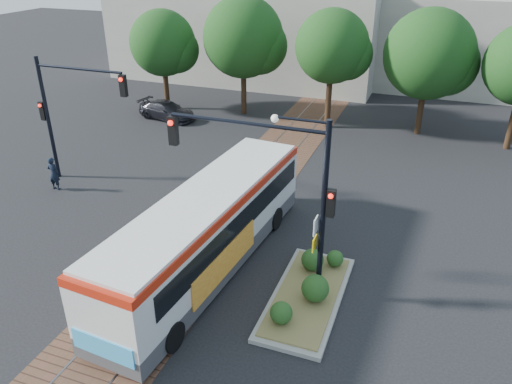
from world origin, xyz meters
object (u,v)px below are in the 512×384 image
officer (54,174)px  traffic_island (309,289)px  signal_pole_left (64,104)px  signal_pole_main (285,180)px  city_bus (208,227)px  parked_car (167,110)px

officer → traffic_island: bearing=162.1°
traffic_island → signal_pole_left: bearing=159.6°
signal_pole_main → signal_pole_left: size_ratio=1.00×
city_bus → parked_car: bearing=129.2°
officer → city_bus: bearing=159.0°
traffic_island → city_bus: bearing=173.0°
signal_pole_left → signal_pole_main: bearing=-21.4°
city_bus → traffic_island: size_ratio=2.19×
signal_pole_main → officer: size_ratio=3.67×
signal_pole_main → signal_pole_left: 13.14m
parked_car → signal_pole_left: bearing=-166.8°
signal_pole_main → parked_car: 19.74m
signal_pole_main → officer: bearing=164.0°
city_bus → traffic_island: bearing=-2.2°
traffic_island → officer: officer is taller
city_bus → signal_pole_main: bearing=-2.8°
traffic_island → officer: (-13.45, 3.67, 0.49)m
city_bus → officer: (-9.61, 3.20, -0.86)m
signal_pole_left → parked_car: bearing=92.7°
signal_pole_main → officer: 13.42m
signal_pole_main → city_bus: bearing=172.5°
city_bus → parked_car: size_ratio=2.82×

